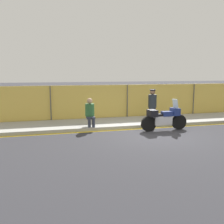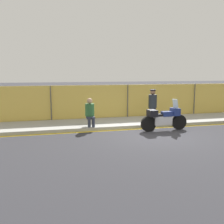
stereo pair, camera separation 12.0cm
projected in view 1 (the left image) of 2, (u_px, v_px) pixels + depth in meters
ground_plane at (155, 135)px, 11.26m from camera, size 120.00×120.00×0.00m
sidewalk at (134, 122)px, 13.76m from camera, size 31.42×2.49×0.16m
curb_paint_stripe at (144, 129)px, 12.50m from camera, size 31.42×0.18×0.01m
storefront_fence at (127, 102)px, 14.90m from camera, size 29.85×0.17×1.97m
motorcycle at (164, 118)px, 12.03m from camera, size 2.26×0.53×1.45m
officer_standing at (152, 105)px, 13.66m from camera, size 0.43×0.43×1.63m
person_seated_on_curb at (90, 111)px, 12.28m from camera, size 0.43×0.69×1.31m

